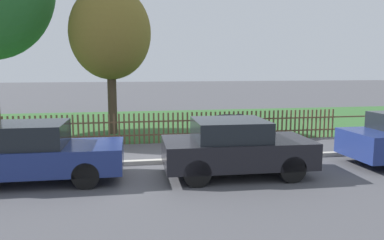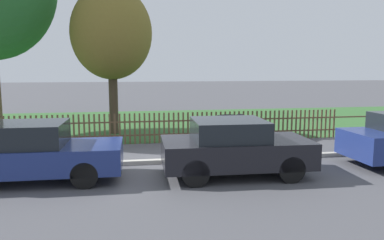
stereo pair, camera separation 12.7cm
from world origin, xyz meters
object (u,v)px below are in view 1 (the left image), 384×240
(covered_motorcycle, at_px, (228,128))
(tree_behind_motorcycle, at_px, (110,33))
(parked_car_navy_estate, at_px, (235,147))
(parked_car_black_saloon, at_px, (29,152))

(covered_motorcycle, xyz_separation_m, tree_behind_motorcycle, (-3.92, 3.59, 3.35))
(parked_car_navy_estate, bearing_deg, tree_behind_motorcycle, 117.60)
(covered_motorcycle, bearing_deg, tree_behind_motorcycle, 136.03)
(parked_car_black_saloon, relative_size, tree_behind_motorcycle, 0.73)
(parked_car_black_saloon, distance_m, parked_car_navy_estate, 5.02)
(parked_car_black_saloon, distance_m, covered_motorcycle, 6.33)
(parked_car_navy_estate, height_order, tree_behind_motorcycle, tree_behind_motorcycle)
(tree_behind_motorcycle, bearing_deg, covered_motorcycle, -42.47)
(parked_car_navy_estate, bearing_deg, covered_motorcycle, 79.25)
(covered_motorcycle, distance_m, tree_behind_motorcycle, 6.29)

